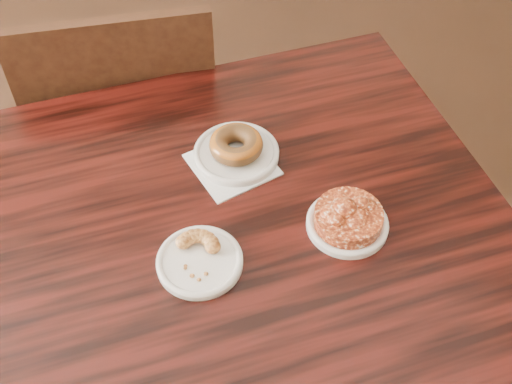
{
  "coord_description": "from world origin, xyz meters",
  "views": [
    {
      "loc": [
        0.29,
        -0.5,
        1.68
      ],
      "look_at": [
        0.28,
        0.25,
        0.8
      ],
      "focal_mm": 45.0,
      "sensor_mm": 36.0,
      "label": 1
    }
  ],
  "objects_px": {
    "glazed_donut": "(236,145)",
    "chair_far": "(129,114)",
    "apple_fritter": "(349,215)",
    "cafe_table": "(256,325)",
    "cruller_fragment": "(199,256)"
  },
  "relations": [
    {
      "from": "cafe_table",
      "to": "chair_far",
      "type": "height_order",
      "value": "chair_far"
    },
    {
      "from": "glazed_donut",
      "to": "cruller_fragment",
      "type": "xyz_separation_m",
      "value": [
        -0.06,
        -0.26,
        -0.01
      ]
    },
    {
      "from": "cafe_table",
      "to": "apple_fritter",
      "type": "height_order",
      "value": "apple_fritter"
    },
    {
      "from": "apple_fritter",
      "to": "cruller_fragment",
      "type": "bearing_deg",
      "value": -161.85
    },
    {
      "from": "chair_far",
      "to": "glazed_donut",
      "type": "relative_size",
      "value": 8.42
    },
    {
      "from": "glazed_donut",
      "to": "apple_fritter",
      "type": "relative_size",
      "value": 0.64
    },
    {
      "from": "glazed_donut",
      "to": "chair_far",
      "type": "bearing_deg",
      "value": 126.05
    },
    {
      "from": "cafe_table",
      "to": "cruller_fragment",
      "type": "bearing_deg",
      "value": -156.6
    },
    {
      "from": "cafe_table",
      "to": "apple_fritter",
      "type": "distance_m",
      "value": 0.44
    },
    {
      "from": "chair_far",
      "to": "cruller_fragment",
      "type": "xyz_separation_m",
      "value": [
        0.27,
        -0.71,
        0.32
      ]
    },
    {
      "from": "cafe_table",
      "to": "apple_fritter",
      "type": "xyz_separation_m",
      "value": [
        0.17,
        -0.0,
        0.41
      ]
    },
    {
      "from": "apple_fritter",
      "to": "cruller_fragment",
      "type": "distance_m",
      "value": 0.28
    },
    {
      "from": "apple_fritter",
      "to": "cruller_fragment",
      "type": "relative_size",
      "value": 1.77
    },
    {
      "from": "glazed_donut",
      "to": "apple_fritter",
      "type": "height_order",
      "value": "same"
    },
    {
      "from": "cafe_table",
      "to": "apple_fritter",
      "type": "bearing_deg",
      "value": -19.92
    }
  ]
}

